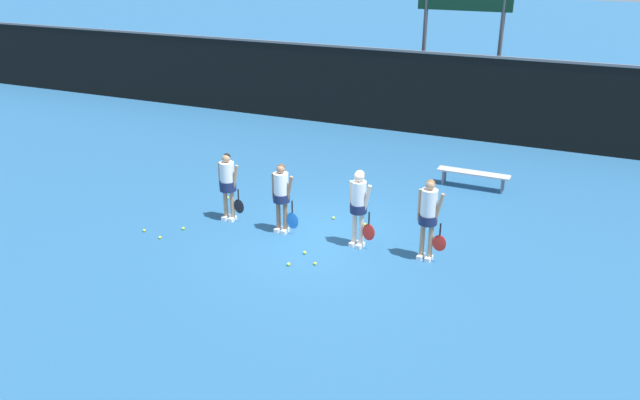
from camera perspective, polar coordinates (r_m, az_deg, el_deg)
The scene contains 18 objects.
ground_plane at distance 14.10m, azimuth 0.05°, elevation -3.40°, with size 140.00×140.00×0.00m, color #235684.
fence_windscreen at distance 21.67m, azimuth 9.98°, elevation 9.55°, with size 60.00×0.08×2.84m.
scoreboard at distance 22.55m, azimuth 13.04°, elevation 16.63°, with size 3.20×0.15×5.28m.
bench_courtside at distance 17.29m, azimuth 13.85°, elevation 2.30°, with size 1.93×0.38×0.44m.
player_0 at distance 14.75m, azimuth -8.43°, elevation 1.69°, with size 0.66×0.39×1.66m.
player_1 at distance 14.00m, azimuth -3.53°, elevation 0.65°, with size 0.67×0.38×1.64m.
player_2 at distance 13.29m, azimuth 3.58°, elevation -0.17°, with size 0.64×0.37×1.75m.
player_3 at distance 12.89m, azimuth 9.91°, elevation -1.19°, with size 0.66×0.38×1.78m.
tennis_ball_0 at distance 16.33m, azimuth -8.43°, elevation 0.21°, with size 0.07×0.07×0.07m, color #CCE033.
tennis_ball_1 at distance 13.34m, azimuth -1.42°, elevation -4.83°, with size 0.07×0.07×0.07m, color #CCE033.
tennis_ball_2 at distance 14.78m, azimuth -12.40°, elevation -2.55°, with size 0.07×0.07×0.07m, color #CCE033.
tennis_ball_3 at distance 14.98m, azimuth 1.24°, elevation -1.65°, with size 0.07×0.07×0.07m, color #CCE033.
tennis_ball_4 at distance 14.46m, azimuth -14.43°, elevation -3.34°, with size 0.07×0.07×0.07m, color #CCE033.
tennis_ball_5 at distance 12.91m, azimuth -0.46°, elevation -5.83°, with size 0.06×0.06×0.06m, color #CCE033.
tennis_ball_6 at distance 12.89m, azimuth -2.90°, elevation -5.88°, with size 0.07×0.07×0.07m, color #CCE033.
tennis_ball_7 at distance 14.67m, azimuth 4.12°, elevation -2.23°, with size 0.07×0.07×0.07m, color #CCE033.
tennis_ball_8 at distance 14.90m, azimuth -15.78°, elevation -2.70°, with size 0.06×0.06×0.06m, color #CCE033.
tennis_ball_9 at distance 14.40m, azimuth 4.53°, elevation -2.74°, with size 0.07×0.07×0.07m, color #CCE033.
Camera 1 is at (5.23, -11.56, 6.15)m, focal length 35.00 mm.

